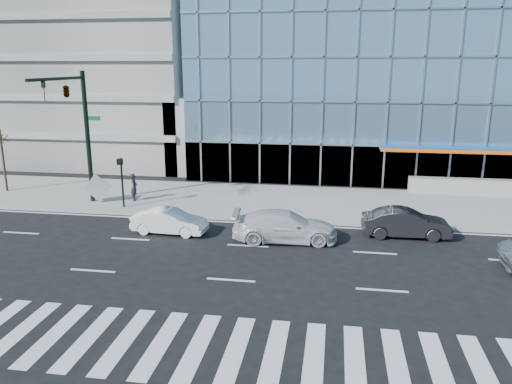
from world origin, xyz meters
TOP-DOWN VIEW (x-y plane):
  - ground at (0.00, 0.00)m, footprint 160.00×160.00m
  - sidewalk at (0.00, 8.00)m, footprint 120.00×8.00m
  - theatre_building at (14.00, 26.00)m, footprint 42.00×26.00m
  - parking_garage at (-20.00, 26.00)m, footprint 24.00×24.00m
  - ramp_block at (-6.00, 18.00)m, footprint 6.00×8.00m
  - traffic_signal at (-11.00, 4.57)m, footprint 1.14×5.74m
  - ped_signal_post at (-8.50, 4.94)m, footprint 0.30×0.33m
  - street_tree_near at (-18.00, 7.50)m, footprint 1.10×1.10m
  - white_suv at (1.67, 1.03)m, footprint 5.37×2.64m
  - white_sedan at (-4.33, 1.21)m, footprint 3.95×1.56m
  - dark_sedan at (7.67, 2.59)m, footprint 4.41×1.65m
  - pedestrian at (-8.42, 6.52)m, footprint 0.56×0.71m
  - tilted_panel at (-10.48, 5.74)m, footprint 1.83×0.12m

SIDE VIEW (x-z plane):
  - ground at x=0.00m, z-range 0.00..0.00m
  - sidewalk at x=0.00m, z-range 0.00..0.15m
  - white_sedan at x=-4.33m, z-range 0.00..1.28m
  - dark_sedan at x=7.67m, z-range 0.00..1.44m
  - white_suv at x=1.67m, z-range 0.00..1.50m
  - pedestrian at x=-8.42m, z-range 0.15..1.88m
  - tilted_panel at x=-10.48m, z-range 0.15..1.97m
  - ped_signal_post at x=-8.50m, z-range 0.64..3.64m
  - ramp_block at x=-6.00m, z-range 0.00..6.00m
  - street_tree_near at x=-18.00m, z-range 1.66..5.89m
  - traffic_signal at x=-11.00m, z-range 2.16..10.16m
  - theatre_building at x=14.00m, z-range 0.00..15.00m
  - parking_garage at x=-20.00m, z-range 0.00..20.00m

